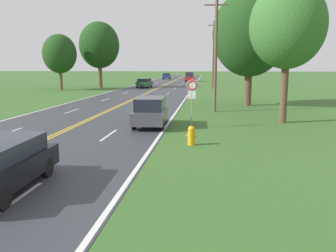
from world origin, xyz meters
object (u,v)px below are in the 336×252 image
Objects in this scene: car_dark_green_hatchback_mid_near at (144,83)px; car_red_van_mid_far at (190,77)px; traffic_sign at (192,92)px; tree_mid_treeline at (99,45)px; fire_hydrant at (191,135)px; car_dark_grey_hatchback_approaching at (151,111)px; tree_right_cluster at (250,34)px; tree_left_verge at (288,26)px; tree_behind_sign at (60,54)px; car_dark_blue_hatchback_receding at (167,76)px; car_black_hatchback_nearest at (0,164)px.

car_dark_green_hatchback_mid_near is 0.93× the size of car_red_van_mid_far.
traffic_sign is 37.96m from tree_mid_treeline.
car_dark_grey_hatchback_approaching is (-2.59, 4.63, 0.45)m from fire_hydrant.
car_dark_grey_hatchback_approaching is (-6.76, -11.68, -5.29)m from tree_right_cluster.
car_dark_grey_hatchback_approaching reaches higher than car_dark_green_hatchback_mid_near.
tree_left_verge reaches higher than fire_hydrant.
car_red_van_mid_far is at bearing 59.34° from tree_behind_sign.
car_dark_grey_hatchback_approaching is 70.66m from car_dark_blue_hatchback_receding.
tree_mid_treeline is 37.27m from car_dark_blue_hatchback_receding.
car_black_hatchback_nearest reaches higher than fire_hydrant.
fire_hydrant is at bearing 139.62° from car_black_hatchback_nearest.
traffic_sign is 2.68m from car_dark_grey_hatchback_approaching.
car_dark_blue_hatchback_receding is (-14.06, 58.59, -5.36)m from tree_right_cluster.
fire_hydrant is at bearing -164.68° from car_dark_green_hatchback_mid_near.
car_red_van_mid_far is at bearing 178.54° from car_dark_grey_hatchback_approaching.
car_black_hatchback_nearest is at bearing -127.97° from tree_left_verge.
tree_mid_treeline is 2.54× the size of car_dark_grey_hatchback_approaching.
tree_behind_sign is at bearing -150.73° from car_dark_grey_hatchback_approaching.
tree_mid_treeline is 36.96m from car_dark_grey_hatchback_approaching.
tree_left_verge is 2.42× the size of car_dark_blue_hatchback_receding.
tree_behind_sign is 2.24× the size of car_dark_blue_hatchback_receding.
fire_hydrant is 0.20× the size of car_black_hatchback_nearest.
fire_hydrant is 75.56m from car_dark_blue_hatchback_receding.
fire_hydrant is 0.09× the size of tree_right_cluster.
tree_right_cluster is at bearing -148.04° from car_dark_green_hatchback_mid_near.
tree_left_verge is 9.64m from car_dark_grey_hatchback_approaching.
car_dark_blue_hatchback_receding is (-9.70, 70.54, -1.25)m from traffic_sign.
car_dark_grey_hatchback_approaching is at bearing -120.05° from tree_right_cluster.
car_red_van_mid_far is (-7.51, 45.88, -5.14)m from tree_right_cluster.
car_red_van_mid_far is at bearing 61.72° from tree_mid_treeline.
tree_left_verge is 9.46m from tree_right_cluster.
traffic_sign is at bearing -55.44° from tree_behind_sign.
car_red_van_mid_far reaches higher than car_dark_grey_hatchback_approaching.
tree_right_cluster is (4.37, 11.94, 4.11)m from traffic_sign.
tree_right_cluster is (4.17, 16.32, 5.74)m from fire_hydrant.
car_dark_green_hatchback_mid_near reaches higher than fire_hydrant.
car_dark_green_hatchback_mid_near is (-14.66, 32.95, -5.06)m from tree_left_verge.
fire_hydrant is 5.32m from car_dark_grey_hatchback_approaching.
fire_hydrant is at bearing 27.00° from car_dark_grey_hatchback_approaching.
tree_mid_treeline reaches higher than fire_hydrant.
fire_hydrant is at bearing -67.44° from tree_mid_treeline.
tree_behind_sign is 43.03m from car_black_hatchback_nearest.
traffic_sign reaches higher than fire_hydrant.
fire_hydrant is at bearing 5.36° from car_red_van_mid_far.
fire_hydrant is 0.32× the size of traffic_sign.
traffic_sign is 35.58m from tree_behind_sign.
car_dark_grey_hatchback_approaching reaches higher than car_black_hatchback_nearest.
tree_behind_sign is 1.78× the size of car_red_van_mid_far.
car_dark_blue_hatchback_receding is at bearing -178.67° from car_black_hatchback_nearest.
fire_hydrant is 4.67m from traffic_sign.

